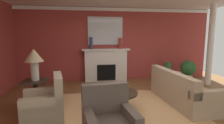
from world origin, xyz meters
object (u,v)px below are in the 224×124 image
object	(u,v)px
fireplace	(106,66)
table_lamp	(34,58)
mantel_mirror	(105,31)
vase_mantel_left	(91,43)
side_table	(36,92)
vase_tall_corner	(167,71)
potted_plant	(188,70)
coffee_table	(116,96)
vase_mantel_right	(120,43)
sofa	(182,92)
armchair_near_window	(45,106)

from	to	relation	value
fireplace	table_lamp	size ratio (longest dim) A/B	2.40
fireplace	mantel_mirror	xyz separation A→B (m)	(0.00, 0.12, 1.33)
table_lamp	vase_mantel_left	size ratio (longest dim) A/B	1.71
fireplace	side_table	xyz separation A→B (m)	(-1.99, -2.37, -0.19)
vase_tall_corner	fireplace	bearing A→B (deg)	172.81
fireplace	potted_plant	distance (m)	3.07
coffee_table	mantel_mirror	bearing A→B (deg)	87.80
table_lamp	vase_tall_corner	distance (m)	4.91
vase_tall_corner	vase_mantel_left	world-z (taller)	vase_mantel_left
vase_mantel_left	fireplace	bearing A→B (deg)	5.16
coffee_table	vase_mantel_left	distance (m)	2.99
vase_mantel_right	table_lamp	bearing A→B (deg)	-137.56
vase_tall_corner	vase_mantel_right	distance (m)	2.14
fireplace	potted_plant	bearing A→B (deg)	-13.96
fireplace	vase_mantel_right	bearing A→B (deg)	-5.16
side_table	potted_plant	world-z (taller)	potted_plant
fireplace	mantel_mirror	world-z (taller)	mantel_mirror
fireplace	mantel_mirror	distance (m)	1.33
vase_tall_corner	vase_mantel_right	size ratio (longest dim) A/B	1.75
table_lamp	fireplace	bearing A→B (deg)	50.00
vase_tall_corner	vase_mantel_left	bearing A→B (deg)	175.12
sofa	vase_mantel_right	bearing A→B (deg)	113.86
coffee_table	side_table	xyz separation A→B (m)	(-1.88, 0.41, 0.06)
sofa	vase_mantel_right	size ratio (longest dim) A/B	5.25
mantel_mirror	vase_mantel_left	distance (m)	0.73
fireplace	potted_plant	world-z (taller)	fireplace
armchair_near_window	vase_mantel_left	xyz separation A→B (m)	(1.11, 2.98, 1.16)
vase_mantel_left	armchair_near_window	bearing A→B (deg)	-110.45
fireplace	vase_mantel_right	world-z (taller)	vase_mantel_right
vase_tall_corner	vase_mantel_right	bearing A→B (deg)	172.20
vase_mantel_left	vase_tall_corner	bearing A→B (deg)	-4.88
vase_tall_corner	potted_plant	distance (m)	0.76
coffee_table	table_lamp	distance (m)	2.12
vase_tall_corner	vase_mantel_right	xyz separation A→B (m)	(-1.83, 0.25, 1.09)
table_lamp	potted_plant	distance (m)	5.28
coffee_table	armchair_near_window	bearing A→B (deg)	-170.96
fireplace	vase_mantel_right	xyz separation A→B (m)	(0.55, -0.05, 0.86)
fireplace	armchair_near_window	xyz separation A→B (m)	(-1.66, -3.03, -0.28)
vase_tall_corner	vase_mantel_left	xyz separation A→B (m)	(-2.93, 0.25, 1.11)
mantel_mirror	armchair_near_window	distance (m)	3.91
sofa	armchair_near_window	distance (m)	3.36
coffee_table	vase_mantel_left	size ratio (longest dim) A/B	2.28
vase_mantel_right	vase_mantel_left	world-z (taller)	vase_mantel_left
sofa	armchair_near_window	world-z (taller)	armchair_near_window
fireplace	coffee_table	bearing A→B (deg)	-92.29
table_lamp	vase_mantel_right	bearing A→B (deg)	42.44
armchair_near_window	vase_mantel_right	bearing A→B (deg)	53.43
vase_mantel_left	potted_plant	distance (m)	3.72
sofa	vase_mantel_right	world-z (taller)	vase_mantel_right
mantel_mirror	potted_plant	bearing A→B (deg)	-16.12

